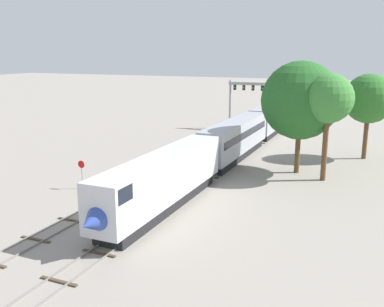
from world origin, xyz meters
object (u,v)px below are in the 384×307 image
at_px(signal_gantry, 262,94).
at_px(stop_sign, 82,170).
at_px(passenger_train, 257,126).
at_px(trackside_tree_mid, 328,99).
at_px(trackside_tree_left, 300,100).
at_px(trackside_tree_right, 369,99).

bearing_deg(signal_gantry, stop_sign, -101.04).
bearing_deg(passenger_train, trackside_tree_mid, -54.27).
relative_size(signal_gantry, trackside_tree_left, 0.97).
bearing_deg(stop_sign, signal_gantry, 78.96).
bearing_deg(signal_gantry, passenger_train, -78.44).
bearing_deg(stop_sign, trackside_tree_right, 44.41).
distance_m(signal_gantry, trackside_tree_left, 27.45).
relative_size(signal_gantry, trackside_tree_mid, 1.07).
distance_m(stop_sign, trackside_tree_right, 35.73).
relative_size(passenger_train, trackside_tree_mid, 7.19).
relative_size(trackside_tree_left, trackside_tree_mid, 1.10).
relative_size(passenger_train, stop_sign, 28.12).
bearing_deg(trackside_tree_mid, signal_gantry, 117.05).
bearing_deg(trackside_tree_right, trackside_tree_left, -123.45).
bearing_deg(trackside_tree_mid, trackside_tree_right, 73.45).
bearing_deg(trackside_tree_right, signal_gantry, 139.19).
relative_size(passenger_train, signal_gantry, 6.69).
xyz_separation_m(passenger_train, stop_sign, (-10.00, -28.73, -0.73)).
bearing_deg(passenger_train, stop_sign, -109.19).
height_order(signal_gantry, trackside_tree_left, trackside_tree_left).
distance_m(trackside_tree_left, trackside_tree_right, 12.16).
distance_m(signal_gantry, stop_sign, 40.73).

